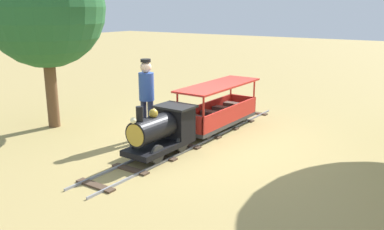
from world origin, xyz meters
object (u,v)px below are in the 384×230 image
Objects in this scene: locomotive at (163,130)px; conductor_person at (147,93)px; passenger_car at (219,111)px; oak_tree_far at (44,8)px.

conductor_person is (0.86, -0.58, 0.47)m from locomotive.
passenger_car is 1.45× the size of conductor_person.
passenger_car is at bearing -90.00° from locomotive.
locomotive reaches higher than passenger_car.
oak_tree_far reaches higher than locomotive.
passenger_car is 4.27m from oak_tree_far.
conductor_person is at bearing 57.53° from passenger_car.
locomotive is 3.80m from oak_tree_far.
passenger_car is at bearing -149.42° from oak_tree_far.
oak_tree_far reaches higher than passenger_car.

